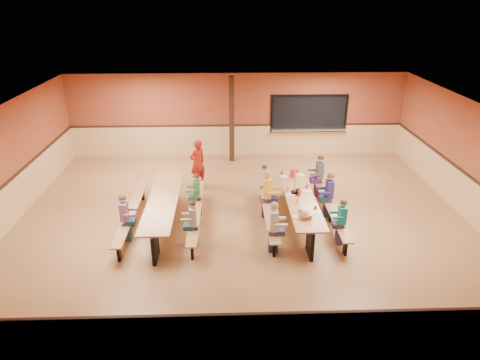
{
  "coord_description": "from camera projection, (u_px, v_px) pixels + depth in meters",
  "views": [
    {
      "loc": [
        -0.4,
        -10.01,
        5.57
      ],
      "look_at": [
        -0.06,
        0.01,
        1.15
      ],
      "focal_mm": 32.0,
      "sensor_mm": 36.0,
      "label": 1
    }
  ],
  "objects": [
    {
      "name": "seated_adult_yellow",
      "position": [
        267.0,
        194.0,
        11.33
      ],
      "size": [
        0.42,
        0.35,
        1.32
      ],
      "primitive_type": null,
      "color": "yellow",
      "rests_on": "ground"
    },
    {
      "name": "cafeteria_table_main",
      "position": [
        300.0,
        204.0,
        11.09
      ],
      "size": [
        1.91,
        3.7,
        0.74
      ],
      "color": "#AF7145",
      "rests_on": "ground"
    },
    {
      "name": "room_envelope",
      "position": [
        242.0,
        196.0,
        11.14
      ],
      "size": [
        12.04,
        10.04,
        3.02
      ],
      "color": "brown",
      "rests_on": "ground"
    },
    {
      "name": "cafeteria_table_second",
      "position": [
        164.0,
        207.0,
        10.94
      ],
      "size": [
        1.91,
        3.7,
        0.74
      ],
      "color": "#AF7145",
      "rests_on": "ground"
    },
    {
      "name": "napkin_dispenser",
      "position": [
        298.0,
        192.0,
        11.12
      ],
      "size": [
        0.1,
        0.14,
        0.13
      ],
      "primitive_type": "cube",
      "color": "black",
      "rests_on": "cafeteria_table_main"
    },
    {
      "name": "seated_child_white_left",
      "position": [
        274.0,
        227.0,
        9.8
      ],
      "size": [
        0.39,
        0.32,
        1.24
      ],
      "primitive_type": null,
      "color": "silver",
      "rests_on": "ground"
    },
    {
      "name": "ground",
      "position": [
        242.0,
        219.0,
        11.41
      ],
      "size": [
        12.0,
        12.0,
        0.0
      ],
      "primitive_type": "plane",
      "color": "#915E37",
      "rests_on": "ground"
    },
    {
      "name": "punch_pitcher",
      "position": [
        293.0,
        173.0,
        12.13
      ],
      "size": [
        0.16,
        0.16,
        0.22
      ],
      "primitive_type": "cylinder",
      "color": "red",
      "rests_on": "cafeteria_table_main"
    },
    {
      "name": "chip_bowl",
      "position": [
        306.0,
        215.0,
        9.94
      ],
      "size": [
        0.32,
        0.32,
        0.15
      ],
      "primitive_type": null,
      "color": "orange",
      "rests_on": "cafeteria_table_main"
    },
    {
      "name": "seated_child_purple_sec",
      "position": [
        125.0,
        218.0,
        10.23
      ],
      "size": [
        0.37,
        0.3,
        1.2
      ],
      "primitive_type": null,
      "color": "#865681",
      "rests_on": "ground"
    },
    {
      "name": "seated_child_grey_left",
      "position": [
        264.0,
        184.0,
        12.16
      ],
      "size": [
        0.33,
        0.27,
        1.12
      ],
      "primitive_type": null,
      "color": "#B4B4B4",
      "rests_on": "ground"
    },
    {
      "name": "condiment_mustard",
      "position": [
        298.0,
        201.0,
        10.59
      ],
      "size": [
        0.06,
        0.06,
        0.17
      ],
      "primitive_type": "cylinder",
      "color": "yellow",
      "rests_on": "cafeteria_table_main"
    },
    {
      "name": "standing_woman",
      "position": [
        198.0,
        163.0,
        13.13
      ],
      "size": [
        0.65,
        0.63,
        1.5
      ],
      "primitive_type": "imported",
      "rotation": [
        0.0,
        0.0,
        3.84
      ],
      "color": "#A31912",
      "rests_on": "ground"
    },
    {
      "name": "seated_child_tan_sec",
      "position": [
        193.0,
        224.0,
        10.04
      ],
      "size": [
        0.35,
        0.28,
        1.16
      ],
      "primitive_type": null,
      "color": "tan",
      "rests_on": "ground"
    },
    {
      "name": "seated_child_char_right",
      "position": [
        319.0,
        176.0,
        12.5
      ],
      "size": [
        0.39,
        0.32,
        1.26
      ],
      "primitive_type": null,
      "color": "#41464A",
      "rests_on": "ground"
    },
    {
      "name": "seated_child_green_sec",
      "position": [
        197.0,
        195.0,
        11.45
      ],
      "size": [
        0.35,
        0.29,
        1.18
      ],
      "primitive_type": null,
      "color": "#30693A",
      "rests_on": "ground"
    },
    {
      "name": "structural_post",
      "position": [
        232.0,
        120.0,
        14.83
      ],
      "size": [
        0.18,
        0.18,
        3.0
      ],
      "primitive_type": "cube",
      "color": "black",
      "rests_on": "ground"
    },
    {
      "name": "seated_child_teal_right",
      "position": [
        342.0,
        222.0,
        10.13
      ],
      "size": [
        0.34,
        0.28,
        1.15
      ],
      "primitive_type": null,
      "color": "#128089",
      "rests_on": "ground"
    },
    {
      "name": "condiment_ketchup",
      "position": [
        299.0,
        194.0,
        10.96
      ],
      "size": [
        0.06,
        0.06,
        0.17
      ],
      "primitive_type": "cylinder",
      "color": "#B2140F",
      "rests_on": "cafeteria_table_main"
    },
    {
      "name": "place_settings",
      "position": [
        300.0,
        195.0,
        10.99
      ],
      "size": [
        0.65,
        3.3,
        0.11
      ],
      "primitive_type": null,
      "color": "beige",
      "rests_on": "cafeteria_table_main"
    },
    {
      "name": "kitchen_pass_through",
      "position": [
        309.0,
        115.0,
        15.43
      ],
      "size": [
        2.78,
        0.28,
        1.38
      ],
      "color": "black",
      "rests_on": "ground"
    },
    {
      "name": "table_paddle",
      "position": [
        295.0,
        189.0,
        11.12
      ],
      "size": [
        0.16,
        0.16,
        0.56
      ],
      "color": "black",
      "rests_on": "cafeteria_table_main"
    },
    {
      "name": "seated_child_navy_right",
      "position": [
        329.0,
        195.0,
        11.35
      ],
      "size": [
        0.38,
        0.31,
        1.23
      ],
      "primitive_type": null,
      "color": "navy",
      "rests_on": "ground"
    }
  ]
}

